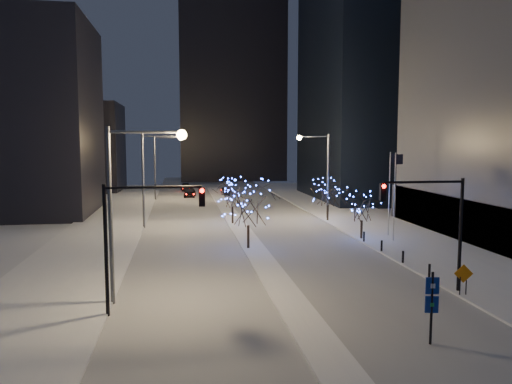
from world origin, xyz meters
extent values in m
plane|color=silver|center=(0.00, 0.00, 0.00)|extent=(160.00, 160.00, 0.00)
cube|color=#A0A5AE|center=(0.00, 35.00, 0.01)|extent=(20.00, 130.00, 0.02)
cube|color=silver|center=(0.00, 30.00, 0.07)|extent=(2.00, 80.00, 0.15)
cube|color=silver|center=(15.00, 20.00, 0.07)|extent=(10.00, 90.00, 0.15)
cube|color=silver|center=(-14.00, 20.00, 0.07)|extent=(8.00, 90.00, 0.15)
cube|color=black|center=(-28.00, 40.00, 12.00)|extent=(22.00, 18.00, 24.00)
cube|color=black|center=(-26.00, 70.00, 8.00)|extent=(18.00, 16.00, 16.00)
cube|color=black|center=(6.00, 92.00, 21.00)|extent=(24.00, 14.00, 42.00)
cylinder|color=#595E66|center=(-10.00, 2.00, 5.00)|extent=(0.24, 0.24, 10.00)
cylinder|color=#595E66|center=(-8.00, 2.00, 9.70)|extent=(4.00, 0.16, 0.16)
sphere|color=#ECC576|center=(-6.00, 2.00, 9.55)|extent=(0.56, 0.56, 0.56)
cylinder|color=#595E66|center=(-10.00, 27.00, 5.00)|extent=(0.24, 0.24, 10.00)
cylinder|color=#595E66|center=(-8.00, 27.00, 9.70)|extent=(4.00, 0.16, 0.16)
sphere|color=#ECC576|center=(-6.00, 27.00, 9.55)|extent=(0.56, 0.56, 0.56)
cylinder|color=#595E66|center=(-10.00, 52.00, 5.00)|extent=(0.24, 0.24, 10.00)
cylinder|color=#595E66|center=(-8.00, 52.00, 9.70)|extent=(4.00, 0.16, 0.16)
sphere|color=#ECC576|center=(-6.00, 52.00, 9.55)|extent=(0.56, 0.56, 0.56)
cylinder|color=#595E66|center=(11.00, 30.00, 5.00)|extent=(0.24, 0.24, 10.00)
cylinder|color=#595E66|center=(9.25, 30.00, 9.70)|extent=(3.50, 0.16, 0.16)
sphere|color=#ECC576|center=(7.50, 30.00, 9.55)|extent=(0.56, 0.56, 0.56)
cylinder|color=black|center=(-10.00, 0.00, 3.50)|extent=(0.20, 0.20, 7.00)
cylinder|color=black|center=(-7.50, 0.00, 6.80)|extent=(5.00, 0.14, 0.14)
cube|color=black|center=(-5.00, 0.00, 6.25)|extent=(0.32, 0.28, 1.00)
sphere|color=#FF0C05|center=(-5.00, -0.18, 6.60)|extent=(0.22, 0.22, 0.22)
cylinder|color=black|center=(10.50, 1.00, 3.50)|extent=(0.20, 0.20, 7.00)
cylinder|color=black|center=(8.00, 1.00, 6.80)|extent=(5.00, 0.14, 0.14)
cube|color=black|center=(5.50, 1.00, 6.25)|extent=(0.32, 0.28, 1.00)
sphere|color=#FF0C05|center=(5.50, 0.82, 6.60)|extent=(0.22, 0.22, 0.22)
cylinder|color=silver|center=(13.00, 16.00, 4.15)|extent=(0.10, 0.10, 8.00)
cube|color=black|center=(13.35, 16.00, 7.55)|extent=(0.70, 0.03, 0.90)
cylinder|color=silver|center=(13.60, 18.50, 4.15)|extent=(0.10, 0.10, 8.00)
cube|color=black|center=(13.95, 18.50, 7.55)|extent=(0.70, 0.03, 0.90)
cylinder|color=black|center=(10.20, 4.00, 0.60)|extent=(0.16, 0.16, 0.90)
cylinder|color=black|center=(10.20, 8.00, 0.60)|extent=(0.16, 0.16, 0.90)
cylinder|color=black|center=(10.20, 12.00, 0.60)|extent=(0.16, 0.16, 0.90)
cylinder|color=black|center=(10.20, 16.00, 0.60)|extent=(0.16, 0.16, 0.90)
imported|color=black|center=(-4.63, 55.61, 0.75)|extent=(2.19, 4.58, 1.51)
imported|color=black|center=(1.50, 57.89, 0.64)|extent=(1.93, 4.04, 1.28)
imported|color=black|center=(-5.14, 66.09, 0.65)|extent=(2.13, 4.57, 1.29)
cylinder|color=black|center=(-0.50, 14.87, 1.12)|extent=(0.22, 0.22, 1.94)
cylinder|color=black|center=(-0.50, 27.73, 1.07)|extent=(0.22, 0.22, 1.84)
cylinder|color=black|center=(10.50, 17.45, 0.99)|extent=(0.22, 0.22, 1.68)
cylinder|color=black|center=(10.50, 28.24, 1.01)|extent=(0.22, 0.22, 1.72)
cylinder|color=black|center=(5.00, -6.00, 1.68)|extent=(0.12, 0.12, 3.37)
cube|color=navy|center=(5.00, -6.00, 2.74)|extent=(0.60, 0.18, 0.77)
cube|color=navy|center=(5.00, -6.00, 1.88)|extent=(0.60, 0.18, 0.77)
cylinder|color=black|center=(10.10, 0.16, 0.69)|extent=(0.06, 0.06, 1.08)
cylinder|color=black|center=(10.50, 0.16, 0.69)|extent=(0.06, 0.06, 1.08)
cube|color=orange|center=(10.30, 0.16, 1.43)|extent=(1.10, 0.25, 1.11)
camera|label=1|loc=(-6.10, -26.36, 9.23)|focal=35.00mm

